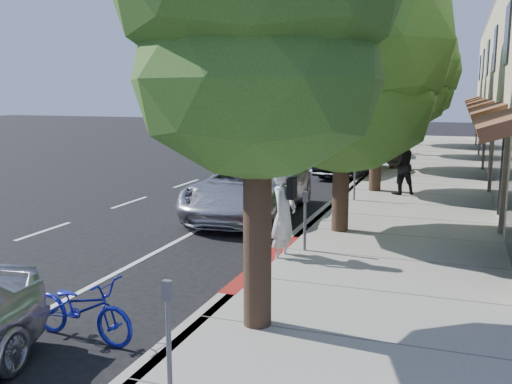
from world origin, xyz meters
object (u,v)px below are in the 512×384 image
at_px(street_tree_3, 398,65).
at_px(street_tree_4, 410,71).
at_px(street_tree_5, 418,73).
at_px(cyclist, 284,216).
at_px(silver_suv, 249,188).
at_px(street_tree_1, 344,50).
at_px(dark_sedan, 349,155).
at_px(white_pickup, 373,145).
at_px(bicycle, 82,308).
at_px(dark_suv_far, 348,142).
at_px(pedestrian, 401,165).
at_px(street_tree_2, 379,56).

height_order(street_tree_3, street_tree_4, street_tree_3).
distance_m(street_tree_5, cyclist, 26.81).
bearing_deg(silver_suv, cyclist, -64.28).
distance_m(street_tree_1, dark_sedan, 11.22).
height_order(street_tree_1, street_tree_4, street_tree_1).
bearing_deg(cyclist, white_pickup, 9.01).
bearing_deg(street_tree_1, street_tree_5, 90.00).
bearing_deg(dark_sedan, cyclist, -82.15).
bearing_deg(dark_sedan, bicycle, -88.58).
bearing_deg(street_tree_3, cyclist, -92.56).
distance_m(bicycle, silver_suv, 8.53).
xyz_separation_m(street_tree_1, dark_sedan, (-1.70, 10.50, -3.57)).
bearing_deg(street_tree_4, dark_suv_far, -177.86).
relative_size(cyclist, silver_suv, 0.35).
distance_m(street_tree_1, street_tree_4, 18.00).
bearing_deg(dark_suv_far, street_tree_4, 6.13).
height_order(bicycle, white_pickup, white_pickup).
height_order(cyclist, white_pickup, cyclist).
height_order(street_tree_3, pedestrian, street_tree_3).
bearing_deg(cyclist, dark_suv_far, 13.15).
relative_size(street_tree_5, cyclist, 3.90).
xyz_separation_m(cyclist, dark_sedan, (-1.05, 13.05, -0.17)).
distance_m(street_tree_3, cyclist, 15.00).
distance_m(street_tree_3, bicycle, 19.57).
bearing_deg(bicycle, pedestrian, -7.78).
bearing_deg(white_pickup, dark_suv_far, 130.41).
relative_size(street_tree_2, cyclist, 3.78).
xyz_separation_m(street_tree_2, silver_suv, (-2.88, -4.50, -3.81)).
bearing_deg(street_tree_1, dark_sedan, 99.21).
bearing_deg(dark_sedan, pedestrian, -59.27).
relative_size(street_tree_4, pedestrian, 3.71).
xyz_separation_m(street_tree_4, pedestrian, (0.87, -12.45, -3.40)).
bearing_deg(white_pickup, silver_suv, -100.05).
relative_size(street_tree_4, white_pickup, 1.37).
bearing_deg(street_tree_3, street_tree_1, -90.00).
xyz_separation_m(street_tree_4, dark_sedan, (-1.70, -7.50, -3.69)).
height_order(street_tree_2, silver_suv, street_tree_2).
bearing_deg(bicycle, street_tree_2, -3.62).
bearing_deg(cyclist, street_tree_2, 1.97).
relative_size(cyclist, dark_suv_far, 0.47).
height_order(street_tree_4, dark_sedan, street_tree_4).
bearing_deg(street_tree_4, street_tree_5, 90.00).
bearing_deg(street_tree_5, pedestrian, -87.29).
bearing_deg(cyclist, pedestrian, -4.34).
height_order(street_tree_2, street_tree_4, street_tree_2).
bearing_deg(street_tree_2, cyclist, -94.35).
xyz_separation_m(street_tree_2, street_tree_3, (0.00, 6.00, -0.02)).
bearing_deg(bicycle, cyclist, -13.66).
bearing_deg(white_pickup, street_tree_2, -86.44).
height_order(street_tree_4, cyclist, street_tree_4).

